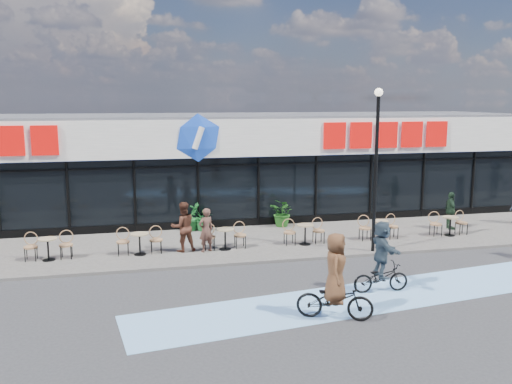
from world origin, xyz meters
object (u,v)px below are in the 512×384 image
lamp_post (376,157)px  patron_right (183,227)px  patron_left (206,230)px  potted_plant_right (283,213)px  cyclist_a (381,261)px  potted_plant_mid (193,217)px  pedestrian_b (451,211)px  potted_plant_left (202,218)px

lamp_post → patron_right: (-6.41, 1.43, -2.41)m
lamp_post → patron_left: size_ratio=3.64×
potted_plant_right → cyclist_a: (0.66, -7.75, 0.23)m
potted_plant_mid → potted_plant_right: 3.71m
potted_plant_right → patron_left: patron_left is taller
potted_plant_mid → pedestrian_b: (10.18, -2.09, 0.20)m
potted_plant_mid → pedestrian_b: 10.39m
patron_left → pedestrian_b: patron_left is taller
lamp_post → patron_right: lamp_post is taller
cyclist_a → lamp_post: bearing=68.3°
pedestrian_b → cyclist_a: 8.22m
lamp_post → potted_plant_left: lamp_post is taller
potted_plant_mid → patron_right: bearing=-102.3°
potted_plant_left → pedestrian_b: size_ratio=0.68×
lamp_post → pedestrian_b: bearing=27.4°
potted_plant_left → patron_right: 2.99m
potted_plant_mid → cyclist_a: (4.37, -7.90, 0.25)m
lamp_post → potted_plant_right: bearing=116.0°
patron_right → cyclist_a: size_ratio=0.86×
potted_plant_left → pedestrian_b: 9.99m
lamp_post → potted_plant_left: (-5.39, 4.22, -2.76)m
pedestrian_b → cyclist_a: size_ratio=0.75×
potted_plant_right → pedestrian_b: pedestrian_b is taller
lamp_post → potted_plant_right: lamp_post is taller
pedestrian_b → potted_plant_mid: bearing=89.9°
potted_plant_mid → potted_plant_left: bearing=-22.5°
patron_right → pedestrian_b: 10.85m
patron_left → pedestrian_b: bearing=162.4°
potted_plant_mid → lamp_post: bearing=-37.1°
potted_plant_mid → potted_plant_right: potted_plant_right is taller
patron_right → cyclist_a: cyclist_a is taller
potted_plant_right → lamp_post: bearing=-64.0°
lamp_post → pedestrian_b: lamp_post is taller
potted_plant_mid → cyclist_a: size_ratio=0.55×
cyclist_a → potted_plant_left: bearing=117.3°
patron_right → cyclist_a: 7.05m
potted_plant_mid → patron_right: (-0.64, -2.94, 0.31)m
patron_right → cyclist_a: (5.01, -4.96, -0.06)m
potted_plant_right → patron_right: (-4.36, -2.79, 0.30)m
potted_plant_mid → patron_left: bearing=-87.9°
patron_right → cyclist_a: bearing=124.1°
lamp_post → potted_plant_mid: bearing=142.9°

